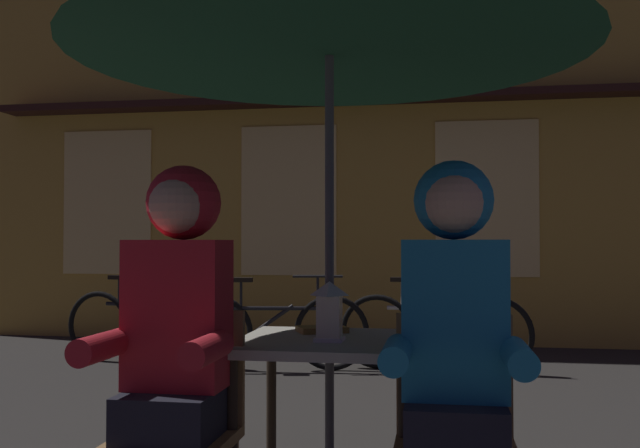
% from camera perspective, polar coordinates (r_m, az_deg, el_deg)
% --- Properties ---
extents(cafe_table, '(0.72, 0.72, 0.74)m').
position_cam_1_polar(cafe_table, '(2.87, 0.77, -11.18)').
color(cafe_table, '#B2AD9E').
rests_on(cafe_table, ground_plane).
extents(patio_umbrella, '(2.10, 2.10, 2.31)m').
position_cam_1_polar(patio_umbrella, '(2.98, 0.76, 16.84)').
color(patio_umbrella, '#4C4C51').
rests_on(patio_umbrella, ground_plane).
extents(lantern, '(0.11, 0.11, 0.23)m').
position_cam_1_polar(lantern, '(2.76, 0.76, -6.89)').
color(lantern, white).
rests_on(lantern, cafe_table).
extents(chair_left, '(0.40, 0.40, 0.87)m').
position_cam_1_polar(chair_left, '(2.67, -11.12, -15.16)').
color(chair_left, olive).
rests_on(chair_left, ground_plane).
extents(chair_right, '(0.40, 0.40, 0.87)m').
position_cam_1_polar(chair_right, '(2.51, 10.77, -16.05)').
color(chair_right, olive).
rests_on(chair_right, ground_plane).
extents(person_left_hooded, '(0.45, 0.56, 1.40)m').
position_cam_1_polar(person_left_hooded, '(2.55, -11.53, -7.63)').
color(person_left_hooded, black).
rests_on(person_left_hooded, ground_plane).
extents(person_right_hooded, '(0.45, 0.56, 1.40)m').
position_cam_1_polar(person_right_hooded, '(2.39, 10.76, -8.07)').
color(person_right_hooded, black).
rests_on(person_right_hooded, ground_plane).
extents(shopfront_building, '(10.00, 0.93, 6.20)m').
position_cam_1_polar(shopfront_building, '(8.45, 5.39, 12.00)').
color(shopfront_building, gold).
rests_on(shopfront_building, ground_plane).
extents(bicycle_nearest, '(1.67, 0.28, 0.84)m').
position_cam_1_polar(bicycle_nearest, '(6.84, -13.84, -7.96)').
color(bicycle_nearest, black).
rests_on(bicycle_nearest, ground_plane).
extents(bicycle_second, '(1.67, 0.32, 0.84)m').
position_cam_1_polar(bicycle_second, '(6.30, -3.79, -8.55)').
color(bicycle_second, black).
rests_on(bicycle_second, ground_plane).
extents(bicycle_third, '(1.68, 0.17, 0.84)m').
position_cam_1_polar(bicycle_third, '(6.34, 9.17, -8.49)').
color(bicycle_third, black).
rests_on(bicycle_third, ground_plane).
extents(book, '(0.24, 0.21, 0.02)m').
position_cam_1_polar(book, '(3.05, 0.15, -8.45)').
color(book, olive).
rests_on(book, cafe_table).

